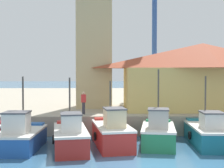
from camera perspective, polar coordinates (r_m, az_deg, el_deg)
name	(u,v)px	position (r m, az deg, el deg)	size (l,w,h in m)	color
ground_plane	(147,167)	(14.80, 6.44, -14.93)	(300.00, 300.00, 0.00)	#386689
quay_wharf	(120,100)	(41.22, 1.51, -3.03)	(120.00, 40.00, 1.37)	#A89E89
fishing_boat_left_inner	(20,136)	(18.56, -16.42, -9.18)	(2.32, 4.22, 4.11)	#2356A8
fishing_boat_mid_left	(70,136)	(17.92, -7.63, -9.46)	(2.54, 5.00, 4.05)	#AD2823
fishing_boat_center	(112,133)	(18.46, 0.02, -8.90)	(2.57, 4.83, 3.84)	#AD2823
fishing_boat_mid_right	(158,133)	(18.91, 8.44, -8.80)	(2.55, 4.39, 4.54)	#237A4C
fishing_boat_right_inner	(208,133)	(19.69, 17.13, -8.55)	(2.23, 4.99, 4.13)	#196B7F
clock_tower	(95,17)	(27.49, -3.22, 12.17)	(3.47, 3.47, 16.40)	tan
warehouse_right	(203,75)	(26.61, 16.26, 1.52)	(13.05, 6.34, 5.38)	tan
port_crane_near	(154,26)	(36.39, 7.74, 10.53)	(2.00, 8.73, 21.03)	navy
dock_worker_near_tower	(84,102)	(22.39, -5.22, -3.37)	(0.34, 0.22, 1.62)	#33333D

